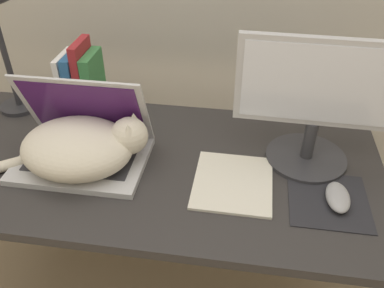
# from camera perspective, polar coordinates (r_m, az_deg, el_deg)

# --- Properties ---
(desk) EXTENTS (1.33, 0.64, 0.72)m
(desk) POSITION_cam_1_polar(r_m,az_deg,el_deg) (1.25, -5.30, -5.30)
(desk) COLOR #2D2B2B
(desk) RESTS_ON ground_plane
(laptop) EXTENTS (0.37, 0.26, 0.26)m
(laptop) POSITION_cam_1_polar(r_m,az_deg,el_deg) (1.22, -15.04, -0.08)
(laptop) COLOR #B7B7BC
(laptop) RESTS_ON desk
(cat) EXTENTS (0.44, 0.26, 0.15)m
(cat) POSITION_cam_1_polar(r_m,az_deg,el_deg) (1.17, -15.18, -0.36)
(cat) COLOR beige
(cat) RESTS_ON desk
(external_monitor) EXTENTS (0.45, 0.23, 0.37)m
(external_monitor) POSITION_cam_1_polar(r_m,az_deg,el_deg) (1.14, 17.20, 5.69)
(external_monitor) COLOR #333338
(external_monitor) RESTS_ON desk
(mousepad) EXTENTS (0.20, 0.21, 0.00)m
(mousepad) POSITION_cam_1_polar(r_m,az_deg,el_deg) (1.12, 18.58, -7.46)
(mousepad) COLOR #232328
(mousepad) RESTS_ON desk
(computer_mouse) EXTENTS (0.06, 0.11, 0.03)m
(computer_mouse) POSITION_cam_1_polar(r_m,az_deg,el_deg) (1.12, 19.78, -7.03)
(computer_mouse) COLOR #99999E
(computer_mouse) RESTS_ON mousepad
(book_row) EXTENTS (0.12, 0.14, 0.26)m
(book_row) POSITION_cam_1_polar(r_m,az_deg,el_deg) (1.41, -15.16, 8.30)
(book_row) COLOR white
(book_row) RESTS_ON desk
(desk_lamp) EXTENTS (0.17, 0.17, 0.47)m
(desk_lamp) POSITION_cam_1_polar(r_m,az_deg,el_deg) (1.40, -25.25, 15.06)
(desk_lamp) COLOR #28282D
(desk_lamp) RESTS_ON desk
(notepad) EXTENTS (0.21, 0.24, 0.01)m
(notepad) POSITION_cam_1_polar(r_m,az_deg,el_deg) (1.12, 5.76, -5.38)
(notepad) COLOR silver
(notepad) RESTS_ON desk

